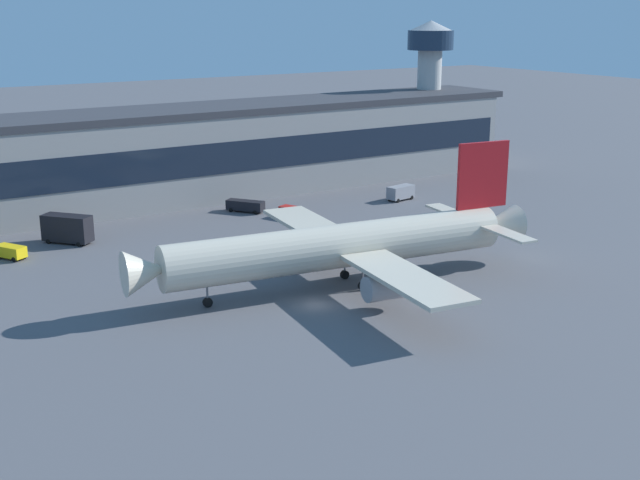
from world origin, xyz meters
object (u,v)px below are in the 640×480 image
airliner (344,245)px  catering_truck (68,228)px  control_tower (429,76)px  crew_van (400,192)px  follow_me_car (10,251)px  belt_loader (245,205)px  baggage_tug (290,211)px

airliner → catering_truck: bearing=121.6°
control_tower → crew_van: size_ratio=5.51×
control_tower → crew_van: bearing=-137.0°
follow_me_car → crew_van: bearing=-0.4°
crew_van → belt_loader: size_ratio=0.87×
catering_truck → belt_loader: catering_truck is taller
baggage_tug → crew_van: (22.88, 0.45, 0.37)m
control_tower → follow_me_car: 97.88m
crew_van → airliner: bearing=-136.1°
baggage_tug → follow_me_car: (-43.66, 0.89, 0.00)m
follow_me_car → control_tower: bearing=14.7°
airliner → belt_loader: bearing=79.6°
catering_truck → crew_van: size_ratio=1.31×
control_tower → catering_truck: control_tower is taller
airliner → crew_van: airliner is taller
baggage_tug → belt_loader: bearing=120.6°
baggage_tug → follow_me_car: size_ratio=0.86×
crew_van → follow_me_car: (-66.54, 0.44, -0.37)m
airliner → follow_me_car: size_ratio=11.02×
control_tower → crew_van: control_tower is taller
control_tower → baggage_tug: bearing=-152.9°
airliner → follow_me_car: (-31.85, 33.78, -4.07)m
crew_van → belt_loader: (-27.31, 7.05, -0.31)m
baggage_tug → follow_me_car: same height
catering_truck → follow_me_car: (-8.97, -3.46, -1.20)m
catering_truck → follow_me_car: bearing=-158.9°
belt_loader → follow_me_car: bearing=-170.4°
catering_truck → follow_me_car: catering_truck is taller
control_tower → catering_truck: (-84.12, -20.90, -16.73)m
airliner → control_tower: (61.24, 58.14, 13.86)m
crew_van → follow_me_car: 66.54m
airliner → control_tower: size_ratio=1.73×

